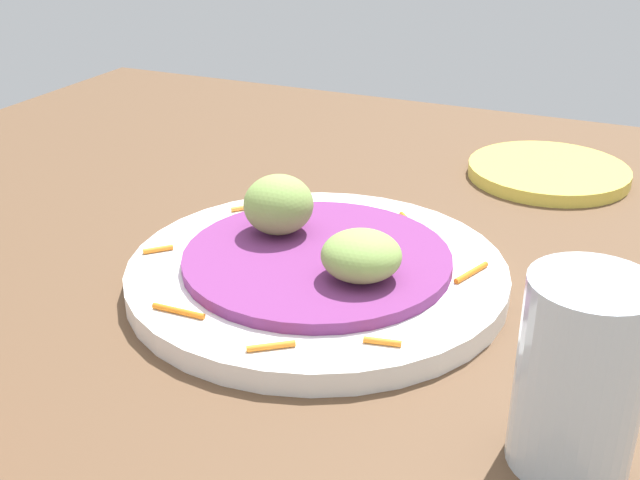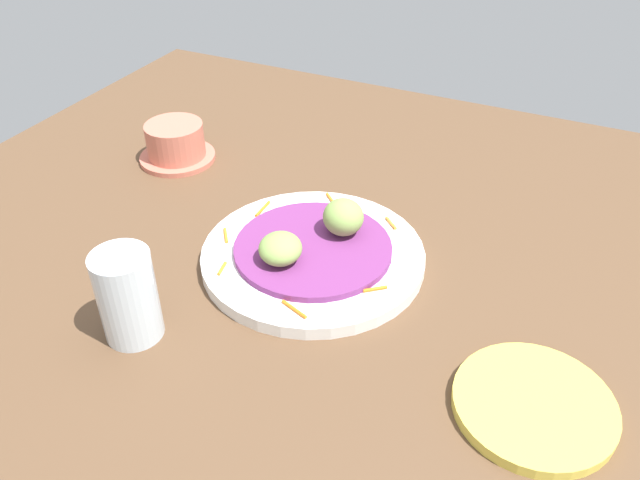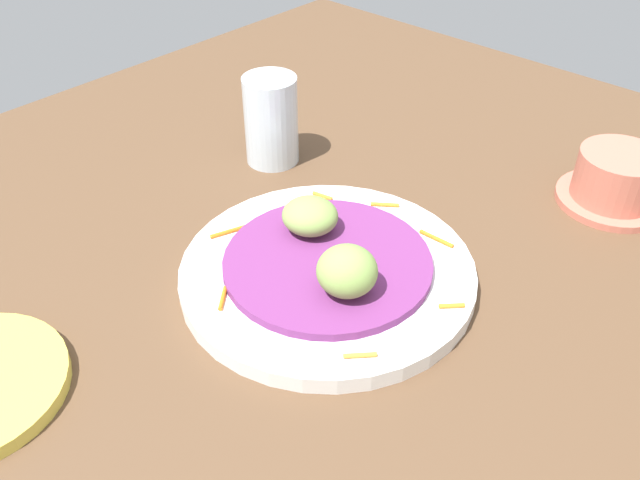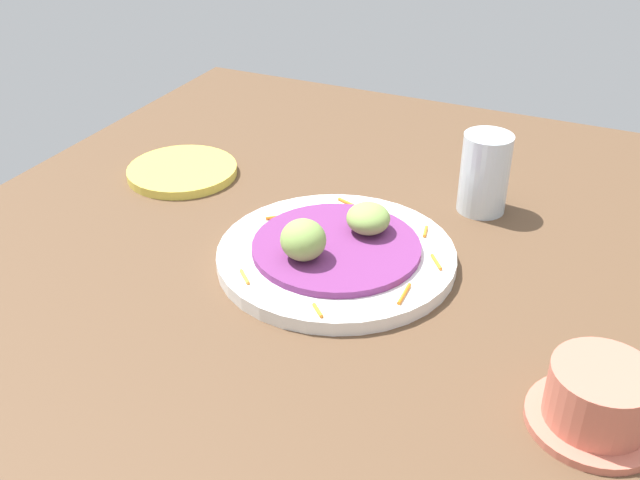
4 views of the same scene
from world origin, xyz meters
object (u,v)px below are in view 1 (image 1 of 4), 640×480
main_plate (318,274)px  water_glass (580,375)px  side_plate_small (548,172)px  guac_scoop_center (361,256)px  guac_scoop_left (279,205)px

main_plate → water_glass: bearing=58.4°
side_plate_small → water_glass: bearing=10.8°
main_plate → guac_scoop_center: 5.78cm
guac_scoop_center → side_plate_small: 32.21cm
guac_scoop_left → guac_scoop_center: (4.35, 8.36, -0.58)cm
guac_scoop_center → water_glass: water_glass is taller
guac_scoop_left → side_plate_small: 31.38cm
guac_scoop_center → main_plate: bearing=-117.5°
guac_scoop_center → side_plate_small: (-31.13, 7.45, -3.54)cm
main_plate → guac_scoop_center: (2.17, 4.18, 3.34)cm
main_plate → guac_scoop_left: 6.13cm
guac_scoop_center → side_plate_small: bearing=166.5°
water_glass → guac_scoop_center: bearing=-122.6°
main_plate → guac_scoop_center: size_ratio=5.05×
water_glass → side_plate_small: bearing=-169.2°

